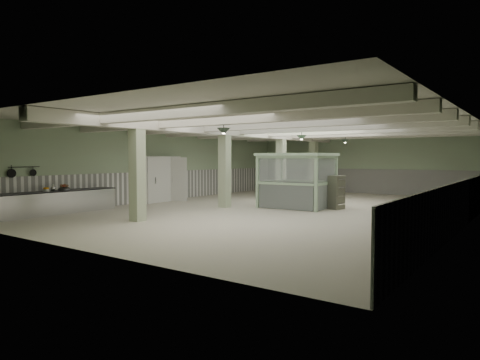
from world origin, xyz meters
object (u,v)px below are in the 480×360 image
Objects in this scene: prep_counter at (53,202)px; walkin_cooler at (159,179)px; filing_cabinet at (336,192)px; guard_booth at (297,170)px.

walkin_cooler reaches higher than prep_counter.
walkin_cooler is 1.76× the size of filing_cabinet.
prep_counter is 11.53m from filing_cabinet.
walkin_cooler is at bearing -167.25° from guard_booth.
prep_counter is 1.71× the size of guard_booth.
guard_booth is 2.15× the size of filing_cabinet.
filing_cabinet is at bearing 10.70° from guard_booth.
walkin_cooler is at bearing 90.84° from prep_counter.
guard_booth is 1.96m from filing_cabinet.
filing_cabinet is at bearing 43.67° from prep_counter.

